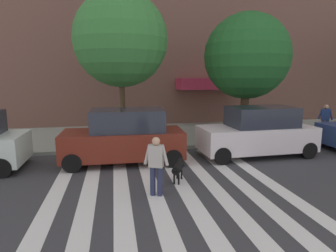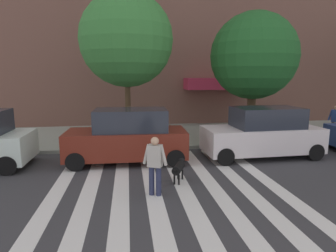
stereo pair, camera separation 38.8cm
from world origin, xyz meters
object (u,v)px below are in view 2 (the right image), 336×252
at_px(parked_car_behind_first, 128,137).
at_px(parked_car_third_in_line, 263,133).
at_px(street_tree_middle, 254,56).
at_px(street_tree_nearest, 126,40).
at_px(dog_on_leash, 179,168).
at_px(pedestrian_bystander, 335,120).
at_px(pedestrian_dog_walker, 155,163).

bearing_deg(parked_car_behind_first, parked_car_third_in_line, 0.03).
bearing_deg(parked_car_behind_first, street_tree_middle, 23.11).
height_order(street_tree_nearest, dog_on_leash, street_tree_nearest).
bearing_deg(pedestrian_bystander, dog_on_leash, -152.84).
height_order(parked_car_third_in_line, street_tree_middle, street_tree_middle).
distance_m(parked_car_third_in_line, street_tree_nearest, 7.10).
height_order(street_tree_middle, dog_on_leash, street_tree_middle).
distance_m(parked_car_behind_first, street_tree_middle, 7.22).
bearing_deg(dog_on_leash, parked_car_third_in_line, 30.55).
bearing_deg(pedestrian_bystander, parked_car_third_in_line, -155.61).
height_order(street_tree_nearest, pedestrian_bystander, street_tree_nearest).
height_order(parked_car_behind_first, dog_on_leash, parked_car_behind_first).
distance_m(street_tree_middle, dog_on_leash, 7.50).
height_order(parked_car_third_in_line, street_tree_nearest, street_tree_nearest).
bearing_deg(pedestrian_bystander, pedestrian_dog_walker, -150.42).
distance_m(pedestrian_dog_walker, pedestrian_bystander, 11.02).
height_order(parked_car_behind_first, pedestrian_dog_walker, parked_car_behind_first).
bearing_deg(street_tree_nearest, street_tree_middle, -1.43).
distance_m(parked_car_third_in_line, pedestrian_bystander, 5.42).
bearing_deg(dog_on_leash, pedestrian_dog_walker, -131.21).
relative_size(parked_car_third_in_line, street_tree_middle, 0.77).
bearing_deg(pedestrian_dog_walker, parked_car_behind_first, 102.66).
bearing_deg(pedestrian_bystander, street_tree_middle, 175.96).
bearing_deg(dog_on_leash, street_tree_middle, 47.36).
relative_size(parked_car_third_in_line, dog_on_leash, 4.47).
bearing_deg(street_tree_middle, street_tree_nearest, 178.57).
bearing_deg(pedestrian_dog_walker, parked_car_third_in_line, 34.56).
bearing_deg(street_tree_nearest, dog_on_leash, -72.93).
xyz_separation_m(parked_car_behind_first, street_tree_middle, (5.96, 2.55, 3.16)).
distance_m(parked_car_behind_first, parked_car_third_in_line, 5.37).
xyz_separation_m(parked_car_third_in_line, pedestrian_bystander, (4.93, 2.24, 0.11)).
bearing_deg(parked_car_third_in_line, street_tree_middle, 76.73).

